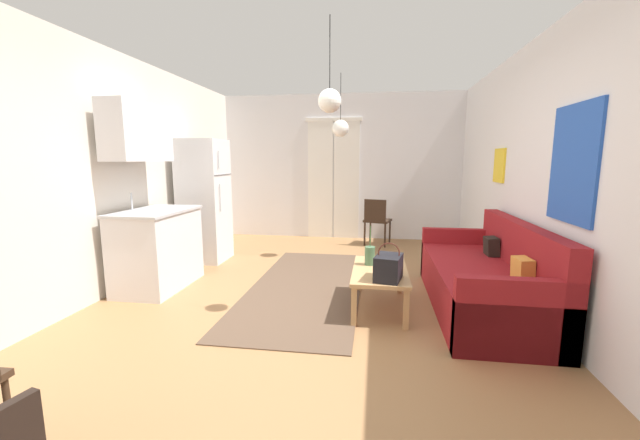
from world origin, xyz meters
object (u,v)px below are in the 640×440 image
object	(u,v)px
couch	(488,282)
bamboo_vase	(370,256)
coffee_table	(380,274)
refrigerator	(205,201)
accent_chair	(377,219)
pendant_lamp_far	(340,128)
pendant_lamp_near	(330,101)
handbag	(388,267)

from	to	relation	value
couch	bamboo_vase	size ratio (longest dim) A/B	5.19
coffee_table	refrigerator	distance (m)	3.00
accent_chair	pendant_lamp_far	size ratio (longest dim) A/B	0.93
pendant_lamp_near	bamboo_vase	bearing A→B (deg)	53.53
bamboo_vase	pendant_lamp_near	size ratio (longest dim) A/B	0.52
pendant_lamp_far	accent_chair	bearing A→B (deg)	62.50
bamboo_vase	refrigerator	xyz separation A→B (m)	(-2.44, 1.35, 0.39)
couch	refrigerator	world-z (taller)	refrigerator
accent_chair	pendant_lamp_near	distance (m)	3.58
pendant_lamp_near	pendant_lamp_far	world-z (taller)	same
couch	pendant_lamp_far	bearing A→B (deg)	134.51
coffee_table	refrigerator	size ratio (longest dim) A/B	0.58
bamboo_vase	refrigerator	world-z (taller)	refrigerator
couch	pendant_lamp_far	size ratio (longest dim) A/B	2.43
couch	handbag	distance (m)	1.12
coffee_table	couch	bearing A→B (deg)	6.88
coffee_table	pendant_lamp_far	bearing A→B (deg)	107.81
bamboo_vase	pendant_lamp_far	world-z (taller)	pendant_lamp_far
couch	pendant_lamp_near	world-z (taller)	pendant_lamp_near
refrigerator	accent_chair	size ratio (longest dim) A/B	2.17
refrigerator	pendant_lamp_far	bearing A→B (deg)	8.93
couch	pendant_lamp_near	distance (m)	2.35
handbag	coffee_table	bearing A→B (deg)	102.30
bamboo_vase	pendant_lamp_far	xyz separation A→B (m)	(-0.48, 1.66, 1.43)
refrigerator	pendant_lamp_near	size ratio (longest dim) A/B	2.22
coffee_table	bamboo_vase	size ratio (longest dim) A/B	2.50
coffee_table	pendant_lamp_far	size ratio (longest dim) A/B	1.17
pendant_lamp_far	bamboo_vase	bearing A→B (deg)	-74.01
handbag	pendant_lamp_far	bearing A→B (deg)	106.99
coffee_table	bamboo_vase	bearing A→B (deg)	125.37
refrigerator	accent_chair	xyz separation A→B (m)	(2.51, 1.36, -0.42)
pendant_lamp_far	couch	bearing A→B (deg)	-45.49
accent_chair	pendant_lamp_near	xyz separation A→B (m)	(-0.44, -3.21, 1.52)
refrigerator	couch	bearing A→B (deg)	-20.78
refrigerator	pendant_lamp_near	xyz separation A→B (m)	(2.07, -1.85, 1.10)
couch	pendant_lamp_near	size ratio (longest dim) A/B	2.67
pendant_lamp_near	pendant_lamp_far	xyz separation A→B (m)	(-0.11, 2.16, -0.06)
couch	accent_chair	xyz separation A→B (m)	(-1.11, 2.73, 0.19)
bamboo_vase	pendant_lamp_near	xyz separation A→B (m)	(-0.37, -0.50, 1.49)
pendant_lamp_near	pendant_lamp_far	bearing A→B (deg)	92.92
pendant_lamp_far	handbag	bearing A→B (deg)	-73.01
accent_chair	coffee_table	bearing A→B (deg)	106.44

